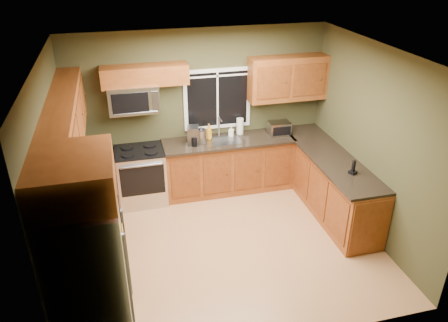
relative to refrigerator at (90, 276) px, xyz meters
name	(u,v)px	position (x,y,z in m)	size (l,w,h in m)	color
floor	(227,244)	(1.74, 1.30, -0.90)	(4.20, 4.20, 0.00)	#B47E4F
ceiling	(227,55)	(1.74, 1.30, 1.80)	(4.20, 4.20, 0.00)	white
back_wall	(200,112)	(1.74, 3.10, 0.45)	(4.20, 4.20, 0.00)	#3D3D22
front_wall	(275,244)	(1.74, -0.50, 0.45)	(4.20, 4.20, 0.00)	#3D3D22
left_wall	(56,179)	(-0.36, 1.30, 0.45)	(3.60, 3.60, 0.00)	#3D3D22
right_wall	(372,143)	(3.84, 1.30, 0.45)	(3.60, 3.60, 0.00)	#3D3D22
window	(217,99)	(2.04, 3.08, 0.65)	(1.12, 0.03, 1.02)	white
base_cabinets_left	(93,217)	(-0.06, 1.78, -0.45)	(0.60, 2.65, 0.90)	brown
countertop_left	(90,187)	(-0.04, 1.78, 0.02)	(0.65, 2.65, 0.04)	black
base_cabinets_back	(228,165)	(2.15, 2.80, -0.45)	(2.17, 0.60, 0.90)	brown
countertop_back	(229,141)	(2.15, 2.78, 0.02)	(2.17, 0.65, 0.04)	black
base_cabinets_peninsula	(328,183)	(3.54, 1.84, -0.45)	(0.60, 2.52, 0.90)	brown
countertop_peninsula	(330,156)	(3.51, 1.85, 0.02)	(0.65, 2.50, 0.04)	black
upper_cabinets_left	(66,123)	(-0.20, 1.78, 0.96)	(0.33, 2.65, 0.72)	brown
upper_cabinets_back_left	(145,75)	(0.89, 2.94, 1.17)	(1.30, 0.33, 0.30)	brown
upper_cabinets_back_right	(288,78)	(3.19, 2.94, 0.96)	(1.30, 0.33, 0.72)	brown
upper_cabinet_over_fridge	(72,177)	(0.00, 0.00, 1.13)	(0.72, 0.90, 0.38)	brown
refrigerator	(90,276)	(0.00, 0.00, 0.00)	(0.74, 0.90, 1.80)	#B7B7BC
range	(141,176)	(0.69, 2.77, -0.43)	(0.76, 0.69, 0.94)	#B7B7BC
microwave	(134,99)	(0.69, 2.91, 0.83)	(0.76, 0.41, 0.42)	#B7B7BC
sink	(222,139)	(2.04, 2.79, 0.05)	(0.60, 0.42, 0.36)	slate
toaster_oven	(279,128)	(3.03, 2.79, 0.15)	(0.37, 0.29, 0.22)	#B7B7BC
coffee_maker	(193,136)	(1.56, 2.76, 0.18)	(0.22, 0.27, 0.30)	slate
kettle	(201,136)	(1.69, 2.74, 0.18)	(0.22, 0.22, 0.30)	#B7B7BC
paper_towel_roll	(240,126)	(2.40, 2.98, 0.18)	(0.12, 0.12, 0.30)	white
soap_bottle_a	(209,132)	(1.84, 2.88, 0.17)	(0.10, 0.10, 0.26)	orange
soap_bottle_b	(231,131)	(2.23, 2.91, 0.13)	(0.08, 0.08, 0.17)	white
soap_bottle_c	(194,136)	(1.60, 2.90, 0.12)	(0.12, 0.12, 0.15)	white
cordless_phone	(353,170)	(3.55, 1.23, 0.10)	(0.12, 0.12, 0.21)	black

